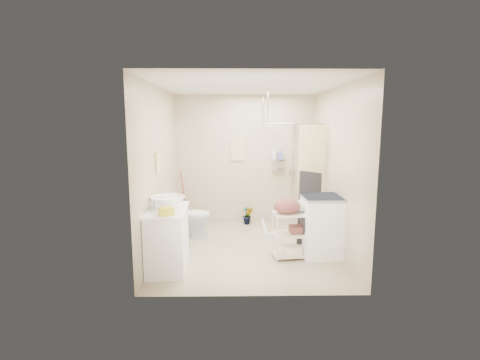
% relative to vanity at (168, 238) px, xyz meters
% --- Properties ---
extents(floor, '(3.20, 3.20, 0.00)m').
position_rel_vanity_xyz_m(floor, '(1.16, 0.74, -0.43)').
color(floor, tan).
rests_on(floor, ground).
extents(ceiling, '(2.80, 3.20, 0.04)m').
position_rel_vanity_xyz_m(ceiling, '(1.16, 0.74, 2.17)').
color(ceiling, silver).
rests_on(ceiling, ground).
extents(wall_back, '(2.80, 0.04, 2.60)m').
position_rel_vanity_xyz_m(wall_back, '(1.16, 2.34, 0.87)').
color(wall_back, '#C1B296').
rests_on(wall_back, ground).
extents(wall_front, '(2.80, 0.04, 2.60)m').
position_rel_vanity_xyz_m(wall_front, '(1.16, -0.86, 0.87)').
color(wall_front, '#C1B296').
rests_on(wall_front, ground).
extents(wall_left, '(0.04, 3.20, 2.60)m').
position_rel_vanity_xyz_m(wall_left, '(-0.24, 0.74, 0.87)').
color(wall_left, '#C1B296').
rests_on(wall_left, ground).
extents(wall_right, '(0.04, 3.20, 2.60)m').
position_rel_vanity_xyz_m(wall_right, '(2.56, 0.74, 0.87)').
color(wall_right, '#C1B296').
rests_on(wall_right, ground).
extents(vanity, '(0.59, 1.00, 0.85)m').
position_rel_vanity_xyz_m(vanity, '(0.00, 0.00, 0.00)').
color(vanity, white).
rests_on(vanity, ground).
extents(sink, '(0.59, 0.59, 0.17)m').
position_rel_vanity_xyz_m(sink, '(0.01, 0.06, 0.51)').
color(sink, white).
rests_on(sink, vanity).
extents(counter_basket, '(0.23, 0.20, 0.10)m').
position_rel_vanity_xyz_m(counter_basket, '(0.06, -0.34, 0.48)').
color(counter_basket, gold).
rests_on(counter_basket, vanity).
extents(floor_basket, '(0.33, 0.28, 0.15)m').
position_rel_vanity_xyz_m(floor_basket, '(0.15, -0.22, -0.35)').
color(floor_basket, yellow).
rests_on(floor_basket, ground).
extents(toilet, '(0.78, 0.46, 0.78)m').
position_rel_vanity_xyz_m(toilet, '(0.12, 1.36, -0.03)').
color(toilet, silver).
rests_on(toilet, ground).
extents(mop, '(0.13, 0.13, 1.11)m').
position_rel_vanity_xyz_m(mop, '(-0.12, 2.17, 0.13)').
color(mop, '#B02F21').
rests_on(mop, ground).
extents(potted_plant_a, '(0.22, 0.21, 0.35)m').
position_rel_vanity_xyz_m(potted_plant_a, '(1.19, 2.19, -0.25)').
color(potted_plant_a, brown).
rests_on(potted_plant_a, ground).
extents(potted_plant_b, '(0.21, 0.17, 0.36)m').
position_rel_vanity_xyz_m(potted_plant_b, '(1.21, 2.15, -0.24)').
color(potted_plant_b, '#9A492F').
rests_on(potted_plant_b, ground).
extents(hanging_towel, '(0.28, 0.03, 0.42)m').
position_rel_vanity_xyz_m(hanging_towel, '(1.01, 2.32, 1.07)').
color(hanging_towel, '#CBBA8A').
rests_on(hanging_towel, wall_back).
extents(towel_ring, '(0.04, 0.22, 0.34)m').
position_rel_vanity_xyz_m(towel_ring, '(-0.22, 0.54, 1.04)').
color(towel_ring, '#E4CF80').
rests_on(towel_ring, wall_left).
extents(tp_holder, '(0.08, 0.12, 0.14)m').
position_rel_vanity_xyz_m(tp_holder, '(-0.20, 0.79, 0.29)').
color(tp_holder, white).
rests_on(tp_holder, wall_left).
extents(shower, '(1.10, 1.10, 2.10)m').
position_rel_vanity_xyz_m(shower, '(2.01, 1.79, 0.62)').
color(shower, silver).
rests_on(shower, ground).
extents(shampoo_bottle_a, '(0.12, 0.12, 0.27)m').
position_rel_vanity_xyz_m(shampoo_bottle_a, '(1.74, 2.25, 1.03)').
color(shampoo_bottle_a, silver).
rests_on(shampoo_bottle_a, shower).
extents(shampoo_bottle_b, '(0.09, 0.09, 0.18)m').
position_rel_vanity_xyz_m(shampoo_bottle_b, '(1.87, 2.27, 0.99)').
color(shampoo_bottle_b, '#4C5BB2').
rests_on(shampoo_bottle_b, shower).
extents(washing_machine, '(0.65, 0.67, 0.93)m').
position_rel_vanity_xyz_m(washing_machine, '(2.30, 0.48, 0.04)').
color(washing_machine, white).
rests_on(washing_machine, ground).
extents(laundry_rack, '(0.64, 0.42, 0.84)m').
position_rel_vanity_xyz_m(laundry_rack, '(1.83, 0.36, -0.01)').
color(laundry_rack, beige).
rests_on(laundry_rack, ground).
extents(ironing_board, '(0.38, 0.17, 1.31)m').
position_rel_vanity_xyz_m(ironing_board, '(2.13, 0.65, 0.23)').
color(ironing_board, black).
rests_on(ironing_board, ground).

